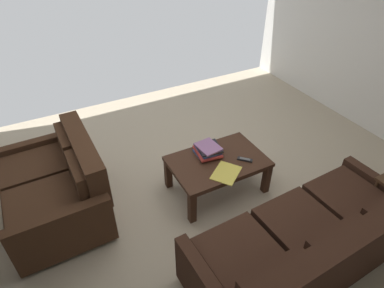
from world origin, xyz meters
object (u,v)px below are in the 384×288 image
object	(u,v)px
loveseat_near	(58,187)
coffee_table	(218,165)
book_stack	(208,150)
loose_magazine	(226,173)
tv_remote	(245,160)
sofa_main	(310,245)

from	to	relation	value
loveseat_near	coffee_table	world-z (taller)	loveseat_near
book_stack	loose_magazine	xyz separation A→B (m)	(-0.01, 0.36, -0.05)
coffee_table	tv_remote	world-z (taller)	tv_remote
loveseat_near	coffee_table	distance (m)	1.64
tv_remote	sofa_main	bearing A→B (deg)	84.65
book_stack	loose_magazine	bearing A→B (deg)	91.04
sofa_main	tv_remote	size ratio (longest dim) A/B	14.09
tv_remote	loveseat_near	bearing A→B (deg)	-17.60
coffee_table	book_stack	world-z (taller)	book_stack
loveseat_near	loose_magazine	size ratio (longest dim) A/B	4.20
loveseat_near	loose_magazine	xyz separation A→B (m)	(-1.54, 0.66, 0.07)
book_stack	tv_remote	size ratio (longest dim) A/B	2.21
loveseat_near	coffee_table	size ratio (longest dim) A/B	1.29
loveseat_near	book_stack	bearing A→B (deg)	168.97
sofa_main	loveseat_near	size ratio (longest dim) A/B	1.57
sofa_main	tv_remote	xyz separation A→B (m)	(-0.10, -1.09, 0.08)
loveseat_near	book_stack	world-z (taller)	loveseat_near
sofa_main	coffee_table	distance (m)	1.23
book_stack	tv_remote	world-z (taller)	book_stack
sofa_main	loose_magazine	size ratio (longest dim) A/B	6.60
sofa_main	loveseat_near	xyz separation A→B (m)	(1.73, -1.67, 0.01)
sofa_main	book_stack	xyz separation A→B (m)	(0.19, -1.37, 0.13)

